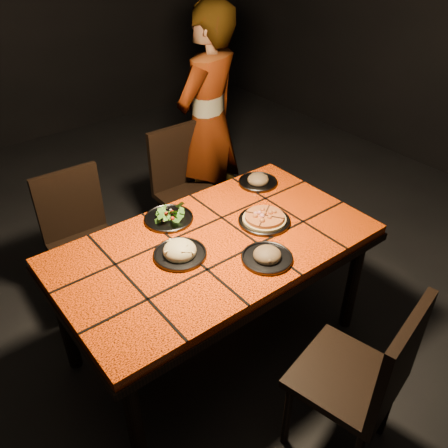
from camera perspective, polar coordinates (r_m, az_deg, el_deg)
room_shell at (r=2.03m, az=-1.33°, el=15.00°), size 6.04×7.04×3.08m
dining_table at (r=2.44m, az=-1.07°, el=-3.64°), size 1.62×0.92×0.75m
chair_near at (r=2.17m, az=16.87°, el=-17.06°), size 0.51×0.51×0.93m
chair_far_left at (r=3.01m, az=-16.93°, el=-0.95°), size 0.42×0.42×0.88m
chair_far_right at (r=3.37m, az=-4.82°, el=4.99°), size 0.41×0.41×0.91m
diner at (r=3.47m, az=-1.87°, el=11.85°), size 0.70×0.57×1.67m
plate_pizza at (r=2.53m, az=4.87°, el=0.56°), size 0.32×0.32×0.04m
plate_pasta at (r=2.30m, az=-5.33°, el=-3.36°), size 0.26×0.26×0.09m
plate_salad at (r=2.55m, az=-6.69°, el=0.96°), size 0.27×0.27×0.07m
plate_mushroom_a at (r=2.28m, az=5.21°, el=-3.82°), size 0.25×0.25×0.08m
plate_mushroom_b at (r=2.88m, az=4.12°, el=5.25°), size 0.24×0.24×0.08m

